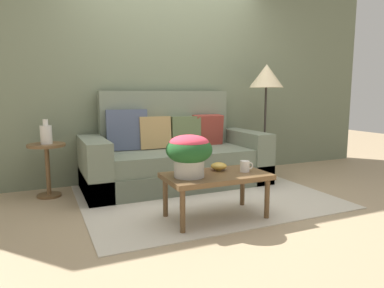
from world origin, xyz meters
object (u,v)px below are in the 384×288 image
coffee_mug (245,166)px  snack_bowl (219,166)px  floor_lamp (266,81)px  table_vase (46,134)px  coffee_table (216,179)px  side_table (47,160)px  couch (174,157)px  potted_plant (189,151)px

coffee_mug → snack_bowl: size_ratio=0.89×
floor_lamp → table_vase: bearing=177.6°
floor_lamp → table_vase: 2.73m
coffee_mug → snack_bowl: bearing=142.8°
coffee_table → coffee_mug: size_ratio=6.93×
side_table → coffee_mug: 2.09m
couch → table_vase: bearing=177.6°
coffee_mug → side_table: bearing=140.2°
coffee_mug → couch: bearing=98.8°
side_table → table_vase: 0.28m
potted_plant → coffee_table: bearing=1.5°
coffee_table → potted_plant: (-0.26, -0.01, 0.27)m
couch → side_table: couch is taller
snack_bowl → potted_plant: bearing=-161.2°
couch → side_table: 1.41m
floor_lamp → table_vase: floor_lamp is taller
side_table → table_vase: (0.00, -0.02, 0.28)m
coffee_table → snack_bowl: 0.17m
potted_plant → coffee_mug: (0.53, -0.03, -0.17)m
floor_lamp → potted_plant: bearing=-143.6°
table_vase → coffee_mug: bearing=-39.5°
floor_lamp → potted_plant: (-1.60, -1.18, -0.63)m
side_table → snack_bowl: side_table is taller
floor_lamp → side_table: bearing=177.2°
potted_plant → floor_lamp: bearing=36.4°
table_vase → floor_lamp: bearing=-2.4°
potted_plant → snack_bowl: potted_plant is taller
side_table → couch: bearing=-3.1°
side_table → table_vase: bearing=-77.4°
couch → potted_plant: size_ratio=5.54×
floor_lamp → coffee_mug: size_ratio=11.24×
side_table → potted_plant: bearing=-50.8°
couch → potted_plant: 1.31m
snack_bowl → table_vase: (-1.41, 1.18, 0.24)m
floor_lamp → potted_plant: floor_lamp is taller
coffee_mug → table_vase: table_vase is taller
potted_plant → coffee_mug: bearing=-2.7°
couch → potted_plant: bearing=-105.3°
side_table → snack_bowl: (1.41, -1.19, 0.05)m
floor_lamp → snack_bowl: bearing=-139.8°
coffee_table → potted_plant: size_ratio=2.32×
coffee_table → snack_bowl: bearing=52.1°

